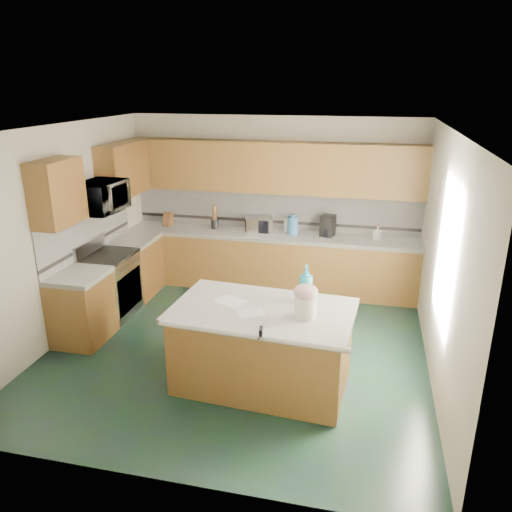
% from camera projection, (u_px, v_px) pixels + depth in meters
% --- Properties ---
extents(floor, '(4.60, 4.60, 0.00)m').
position_uv_depth(floor, '(238.00, 347.00, 6.32)').
color(floor, black).
rests_on(floor, ground).
extents(ceiling, '(4.60, 4.60, 0.00)m').
position_uv_depth(ceiling, '(235.00, 128.00, 5.42)').
color(ceiling, white).
rests_on(ceiling, ground).
extents(wall_back, '(4.60, 0.04, 2.70)m').
position_uv_depth(wall_back, '(274.00, 202.00, 8.00)').
color(wall_back, beige).
rests_on(wall_back, ground).
extents(wall_front, '(4.60, 0.04, 2.70)m').
position_uv_depth(wall_front, '(157.00, 340.00, 3.74)').
color(wall_front, beige).
rests_on(wall_front, ground).
extents(wall_left, '(0.04, 4.60, 2.70)m').
position_uv_depth(wall_left, '(61.00, 234.00, 6.36)').
color(wall_left, beige).
rests_on(wall_left, ground).
extents(wall_right, '(0.04, 4.60, 2.70)m').
position_uv_depth(wall_right, '(444.00, 261.00, 5.38)').
color(wall_right, beige).
rests_on(wall_right, ground).
extents(back_base_cab, '(4.60, 0.60, 0.86)m').
position_uv_depth(back_base_cab, '(270.00, 263.00, 8.01)').
color(back_base_cab, '#422810').
rests_on(back_base_cab, ground).
extents(back_countertop, '(4.60, 0.64, 0.06)m').
position_uv_depth(back_countertop, '(270.00, 235.00, 7.86)').
color(back_countertop, white).
rests_on(back_countertop, back_base_cab).
extents(back_upper_cab, '(4.60, 0.33, 0.78)m').
position_uv_depth(back_upper_cab, '(272.00, 167.00, 7.64)').
color(back_upper_cab, '#422810').
rests_on(back_upper_cab, wall_back).
extents(back_backsplash, '(4.60, 0.02, 0.63)m').
position_uv_depth(back_backsplash, '(274.00, 210.00, 8.01)').
color(back_backsplash, silver).
rests_on(back_backsplash, back_countertop).
extents(back_accent_band, '(4.60, 0.01, 0.05)m').
position_uv_depth(back_accent_band, '(274.00, 222.00, 8.07)').
color(back_accent_band, black).
rests_on(back_accent_band, back_countertop).
extents(left_base_cab_rear, '(0.60, 0.82, 0.86)m').
position_uv_depth(left_base_cab_rear, '(135.00, 268.00, 7.78)').
color(left_base_cab_rear, '#422810').
rests_on(left_base_cab_rear, ground).
extents(left_counter_rear, '(0.64, 0.82, 0.06)m').
position_uv_depth(left_counter_rear, '(133.00, 240.00, 7.63)').
color(left_counter_rear, white).
rests_on(left_counter_rear, left_base_cab_rear).
extents(left_base_cab_front, '(0.60, 0.72, 0.86)m').
position_uv_depth(left_base_cab_front, '(82.00, 309.00, 6.37)').
color(left_base_cab_front, '#422810').
rests_on(left_base_cab_front, ground).
extents(left_counter_front, '(0.64, 0.72, 0.06)m').
position_uv_depth(left_counter_front, '(78.00, 276.00, 6.22)').
color(left_counter_front, white).
rests_on(left_counter_front, left_base_cab_front).
extents(left_backsplash, '(0.02, 2.30, 0.63)m').
position_uv_depth(left_backsplash, '(88.00, 230.00, 6.90)').
color(left_backsplash, silver).
rests_on(left_backsplash, wall_left).
extents(left_accent_band, '(0.01, 2.30, 0.05)m').
position_uv_depth(left_accent_band, '(90.00, 244.00, 6.96)').
color(left_accent_band, black).
rests_on(left_accent_band, wall_left).
extents(left_upper_cab_rear, '(0.33, 1.09, 0.78)m').
position_uv_depth(left_upper_cab_rear, '(123.00, 170.00, 7.43)').
color(left_upper_cab_rear, '#422810').
rests_on(left_upper_cab_rear, wall_left).
extents(left_upper_cab_front, '(0.33, 0.72, 0.78)m').
position_uv_depth(left_upper_cab_front, '(57.00, 193.00, 5.90)').
color(left_upper_cab_front, '#422810').
rests_on(left_upper_cab_front, wall_left).
extents(range_body, '(0.60, 0.76, 0.88)m').
position_uv_depth(range_body, '(110.00, 287.00, 7.05)').
color(range_body, '#B7B7BC').
rests_on(range_body, ground).
extents(range_oven_door, '(0.02, 0.68, 0.55)m').
position_uv_depth(range_oven_door, '(130.00, 291.00, 7.00)').
color(range_oven_door, black).
rests_on(range_oven_door, range_body).
extents(range_cooktop, '(0.62, 0.78, 0.04)m').
position_uv_depth(range_cooktop, '(107.00, 256.00, 6.90)').
color(range_cooktop, black).
rests_on(range_cooktop, range_body).
extents(range_handle, '(0.02, 0.66, 0.02)m').
position_uv_depth(range_handle, '(129.00, 266.00, 6.87)').
color(range_handle, '#B7B7BC').
rests_on(range_handle, range_body).
extents(range_backguard, '(0.06, 0.76, 0.18)m').
position_uv_depth(range_backguard, '(89.00, 246.00, 6.91)').
color(range_backguard, '#B7B7BC').
rests_on(range_backguard, range_body).
extents(microwave, '(0.50, 0.73, 0.41)m').
position_uv_depth(microwave, '(101.00, 197.00, 6.62)').
color(microwave, '#B7B7BC').
rests_on(microwave, wall_left).
extents(island_base, '(1.88, 1.16, 0.86)m').
position_uv_depth(island_base, '(262.00, 349.00, 5.42)').
color(island_base, '#422810').
rests_on(island_base, ground).
extents(island_top, '(1.98, 1.27, 0.06)m').
position_uv_depth(island_top, '(263.00, 311.00, 5.27)').
color(island_top, white).
rests_on(island_top, island_base).
extents(island_bullnose, '(1.91, 0.20, 0.06)m').
position_uv_depth(island_bullnose, '(250.00, 336.00, 4.75)').
color(island_bullnose, white).
rests_on(island_bullnose, island_base).
extents(treat_jar, '(0.30, 0.30, 0.24)m').
position_uv_depth(treat_jar, '(305.00, 306.00, 5.04)').
color(treat_jar, white).
rests_on(treat_jar, island_top).
extents(treat_jar_lid, '(0.25, 0.25, 0.15)m').
position_uv_depth(treat_jar_lid, '(306.00, 292.00, 4.98)').
color(treat_jar_lid, '#D8A6A6').
rests_on(treat_jar_lid, treat_jar).
extents(treat_jar_knob, '(0.08, 0.03, 0.03)m').
position_uv_depth(treat_jar_knob, '(306.00, 287.00, 4.97)').
color(treat_jar_knob, tan).
rests_on(treat_jar_knob, treat_jar_lid).
extents(treat_jar_knob_end_l, '(0.04, 0.04, 0.04)m').
position_uv_depth(treat_jar_knob_end_l, '(302.00, 287.00, 4.97)').
color(treat_jar_knob_end_l, tan).
rests_on(treat_jar_knob_end_l, treat_jar_lid).
extents(treat_jar_knob_end_r, '(0.04, 0.04, 0.04)m').
position_uv_depth(treat_jar_knob_end_r, '(310.00, 287.00, 4.96)').
color(treat_jar_knob_end_r, tan).
rests_on(treat_jar_knob_end_r, treat_jar_lid).
extents(soap_bottle_island, '(0.18, 0.18, 0.42)m').
position_uv_depth(soap_bottle_island, '(306.00, 284.00, 5.34)').
color(soap_bottle_island, '#24A1BA').
rests_on(soap_bottle_island, island_top).
extents(paper_sheet_a, '(0.33, 0.30, 0.00)m').
position_uv_depth(paper_sheet_a, '(251.00, 313.00, 5.16)').
color(paper_sheet_a, white).
rests_on(paper_sheet_a, island_top).
extents(paper_sheet_b, '(0.39, 0.35, 0.00)m').
position_uv_depth(paper_sheet_b, '(231.00, 301.00, 5.43)').
color(paper_sheet_b, white).
rests_on(paper_sheet_b, island_top).
extents(clamp_body, '(0.04, 0.11, 0.10)m').
position_uv_depth(clamp_body, '(261.00, 332.00, 4.74)').
color(clamp_body, black).
rests_on(clamp_body, island_top).
extents(clamp_handle, '(0.02, 0.07, 0.02)m').
position_uv_depth(clamp_handle, '(259.00, 338.00, 4.68)').
color(clamp_handle, black).
rests_on(clamp_handle, island_top).
extents(knife_block, '(0.16, 0.20, 0.26)m').
position_uv_depth(knife_block, '(168.00, 219.00, 8.22)').
color(knife_block, '#472814').
rests_on(knife_block, back_countertop).
extents(utensil_crock, '(0.12, 0.12, 0.15)m').
position_uv_depth(utensil_crock, '(215.00, 224.00, 8.10)').
color(utensil_crock, black).
rests_on(utensil_crock, back_countertop).
extents(utensil_bundle, '(0.07, 0.07, 0.22)m').
position_uv_depth(utensil_bundle, '(214.00, 213.00, 8.03)').
color(utensil_bundle, '#472814').
rests_on(utensil_bundle, utensil_crock).
extents(toaster_oven, '(0.48, 0.40, 0.24)m').
position_uv_depth(toaster_oven, '(259.00, 225.00, 7.90)').
color(toaster_oven, '#B7B7BC').
rests_on(toaster_oven, back_countertop).
extents(toaster_oven_door, '(0.37, 0.01, 0.20)m').
position_uv_depth(toaster_oven_door, '(257.00, 227.00, 7.78)').
color(toaster_oven_door, black).
rests_on(toaster_oven_door, toaster_oven).
extents(paper_towel, '(0.10, 0.10, 0.23)m').
position_uv_depth(paper_towel, '(287.00, 226.00, 7.85)').
color(paper_towel, white).
rests_on(paper_towel, back_countertop).
extents(paper_towel_base, '(0.16, 0.16, 0.01)m').
position_uv_depth(paper_towel_base, '(287.00, 232.00, 7.89)').
color(paper_towel_base, '#B7B7BC').
rests_on(paper_towel_base, back_countertop).
extents(water_jug, '(0.17, 0.17, 0.28)m').
position_uv_depth(water_jug, '(293.00, 225.00, 7.79)').
color(water_jug, teal).
rests_on(water_jug, back_countertop).
extents(water_jug_neck, '(0.08, 0.08, 0.04)m').
position_uv_depth(water_jug_neck, '(293.00, 216.00, 7.73)').
color(water_jug_neck, teal).
rests_on(water_jug_neck, water_jug).
extents(coffee_maker, '(0.24, 0.26, 0.33)m').
position_uv_depth(coffee_maker, '(328.00, 226.00, 7.68)').
color(coffee_maker, black).
rests_on(coffee_maker, back_countertop).
extents(coffee_carafe, '(0.13, 0.13, 0.13)m').
position_uv_depth(coffee_carafe, '(327.00, 232.00, 7.67)').
color(coffee_carafe, black).
rests_on(coffee_carafe, back_countertop).
extents(soap_bottle_back, '(0.13, 0.13, 0.21)m').
position_uv_depth(soap_bottle_back, '(377.00, 233.00, 7.52)').
color(soap_bottle_back, white).
rests_on(soap_bottle_back, back_countertop).
extents(soap_back_cap, '(0.02, 0.02, 0.03)m').
position_uv_depth(soap_back_cap, '(378.00, 225.00, 7.48)').
color(soap_back_cap, red).
rests_on(soap_back_cap, soap_bottle_back).
extents(window_light_proxy, '(0.02, 1.40, 1.10)m').
position_uv_depth(window_light_proxy, '(446.00, 254.00, 5.15)').
color(window_light_proxy, white).
rests_on(window_light_proxy, wall_right).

